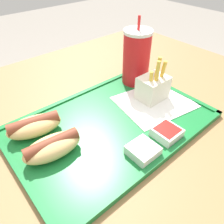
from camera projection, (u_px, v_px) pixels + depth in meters
The scene contains 9 objects.
dining_table at pixel (120, 202), 0.74m from camera, with size 1.08×0.96×0.72m.
food_tray at pixel (112, 124), 0.51m from camera, with size 0.45×0.30×0.01m.
paper_napkin at pixel (155, 102), 0.56m from camera, with size 0.20×0.18×0.00m.
soda_cup at pixel (136, 57), 0.60m from camera, with size 0.08×0.08×0.19m.
hot_dog_far at pixel (34, 125), 0.46m from camera, with size 0.13×0.08×0.04m.
hot_dog_near at pixel (52, 146), 0.42m from camera, with size 0.12×0.07×0.04m.
fries_carton at pixel (153, 87), 0.56m from camera, with size 0.07×0.06×0.12m.
sauce_cup_mayo at pixel (143, 150), 0.42m from camera, with size 0.05×0.05×0.02m.
sauce_cup_ketchup at pixel (167, 132), 0.46m from camera, with size 0.05×0.05×0.02m.
Camera 1 is at (-0.27, -0.28, 1.07)m, focal length 35.00 mm.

